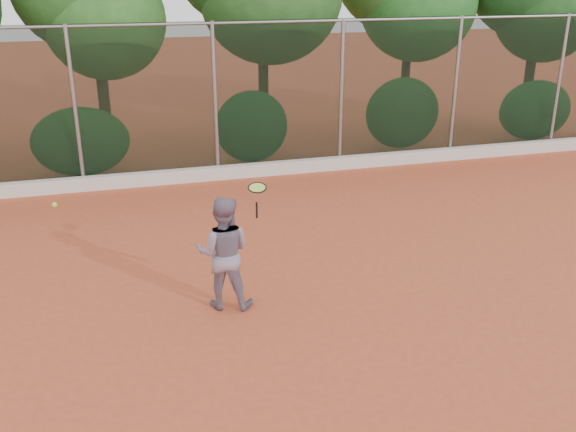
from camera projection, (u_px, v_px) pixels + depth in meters
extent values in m
plane|color=#C6502E|center=(308.00, 327.00, 8.70)|extent=(80.00, 80.00, 0.00)
cube|color=silver|center=(219.00, 173.00, 14.76)|extent=(24.00, 0.20, 0.30)
imported|color=gray|center=(224.00, 253.00, 8.98)|extent=(0.96, 0.85, 1.65)
cube|color=black|center=(215.00, 102.00, 14.35)|extent=(24.00, 0.01, 3.50)
cylinder|color=gray|center=(212.00, 23.00, 13.73)|extent=(24.00, 0.06, 0.06)
cylinder|color=gray|center=(75.00, 110.00, 13.59)|extent=(0.09, 0.09, 3.50)
cylinder|color=gray|center=(215.00, 102.00, 14.35)|extent=(0.09, 0.09, 3.50)
cylinder|color=gray|center=(341.00, 95.00, 15.11)|extent=(0.09, 0.09, 3.50)
cylinder|color=gray|center=(455.00, 89.00, 15.87)|extent=(0.09, 0.09, 3.50)
cylinder|color=gray|center=(559.00, 84.00, 16.63)|extent=(0.09, 0.09, 3.50)
cylinder|color=#48321B|center=(105.00, 112.00, 16.00)|extent=(0.28, 0.28, 2.40)
ellipsoid|color=#2B6221|center=(105.00, 20.00, 15.17)|extent=(2.90, 2.40, 2.80)
cylinder|color=#3E2A17|center=(264.00, 94.00, 16.64)|extent=(0.26, 0.26, 3.00)
cylinder|color=#3E2717|center=(404.00, 91.00, 17.91)|extent=(0.24, 0.24, 2.70)
ellipsoid|color=#216122|center=(419.00, 3.00, 17.02)|extent=(3.20, 2.70, 3.10)
cylinder|color=#3F2C18|center=(527.00, 90.00, 18.52)|extent=(0.28, 0.28, 2.50)
ellipsoid|color=#296325|center=(547.00, 9.00, 17.67)|extent=(3.00, 2.50, 2.90)
ellipsoid|color=#346E2A|center=(81.00, 142.00, 14.63)|extent=(2.20, 1.16, 1.60)
ellipsoid|color=#266426|center=(252.00, 127.00, 15.61)|extent=(1.80, 1.04, 1.76)
ellipsoid|color=#306B28|center=(402.00, 113.00, 16.58)|extent=(2.00, 1.10, 1.84)
ellipsoid|color=#2E752C|center=(535.00, 110.00, 17.65)|extent=(2.16, 1.12, 1.64)
cylinder|color=black|center=(257.00, 210.00, 8.87)|extent=(0.05, 0.11, 0.27)
torus|color=black|center=(257.00, 188.00, 8.69)|extent=(0.31, 0.31, 0.09)
cylinder|color=#C1E142|center=(257.00, 188.00, 8.69)|extent=(0.27, 0.26, 0.07)
sphere|color=#C9E934|center=(54.00, 205.00, 8.18)|extent=(0.07, 0.07, 0.07)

